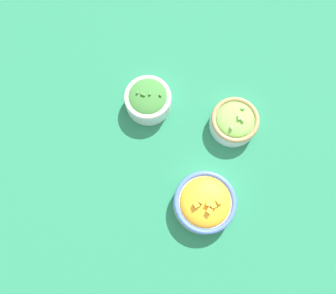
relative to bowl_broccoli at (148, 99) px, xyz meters
name	(u,v)px	position (x,y,z in m)	size (l,w,h in m)	color
ground_plane	(168,150)	(-0.03, 0.13, -0.03)	(3.00, 3.00, 0.00)	#23704C
bowl_broccoli	(148,99)	(0.00, 0.00, 0.00)	(0.12, 0.12, 0.07)	silver
bowl_lettuce	(234,121)	(-0.20, 0.09, 0.00)	(0.12, 0.12, 0.06)	silver
bowl_squash	(205,202)	(-0.10, 0.27, 0.00)	(0.14, 0.14, 0.07)	white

